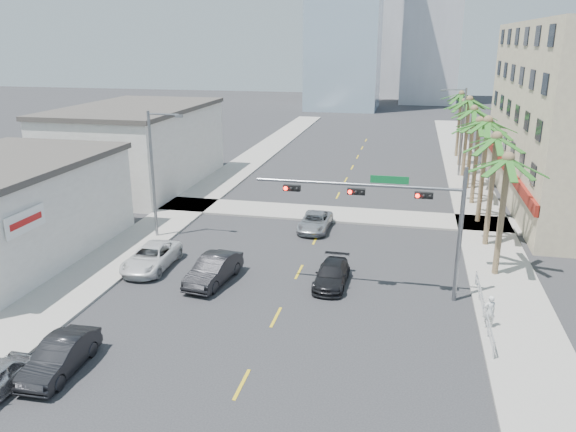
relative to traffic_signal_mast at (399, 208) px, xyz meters
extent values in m
plane|color=#262628|center=(-5.78, -7.95, -5.06)|extent=(260.00, 260.00, 0.00)
cube|color=gray|center=(6.22, 12.05, -4.99)|extent=(4.00, 120.00, 0.15)
cube|color=gray|center=(-17.78, 12.05, -4.99)|extent=(4.00, 120.00, 0.15)
cube|color=gray|center=(-5.78, 14.05, -4.99)|extent=(80.00, 4.00, 0.15)
cube|color=maroon|center=(8.62, 22.05, -2.06)|extent=(0.30, 28.00, 0.80)
cube|color=beige|center=(-25.28, 20.05, -1.46)|extent=(11.00, 18.00, 7.20)
cube|color=#ADADB2|center=(-8.78, 117.05, 15.94)|extent=(16.00, 16.00, 42.00)
cylinder|color=slate|center=(3.22, 0.05, -1.46)|extent=(0.24, 0.24, 7.20)
cylinder|color=slate|center=(-2.28, 0.05, 1.14)|extent=(11.00, 0.16, 0.16)
cube|color=#0C662D|center=(-0.58, 0.05, 1.49)|extent=(2.00, 0.05, 0.40)
cube|color=black|center=(1.22, -0.10, 0.79)|extent=(0.95, 0.28, 0.32)
sphere|color=#FF0C05|center=(0.90, -0.26, 0.79)|extent=(0.22, 0.22, 0.22)
cube|color=black|center=(-2.28, -0.10, 0.79)|extent=(0.95, 0.28, 0.32)
sphere|color=#FF0C05|center=(-2.60, -0.26, 0.79)|extent=(0.22, 0.22, 0.22)
cube|color=black|center=(-5.78, -0.10, 0.79)|extent=(0.95, 0.28, 0.32)
sphere|color=#FF0C05|center=(-6.10, -0.26, 0.79)|extent=(0.22, 0.22, 0.22)
cylinder|color=brown|center=(5.82, 4.05, -1.46)|extent=(0.36, 0.36, 7.20)
cylinder|color=brown|center=(5.82, 9.25, -1.28)|extent=(0.36, 0.36, 7.56)
cylinder|color=brown|center=(5.82, 14.45, -1.10)|extent=(0.36, 0.36, 7.92)
cylinder|color=brown|center=(5.82, 19.65, -1.46)|extent=(0.36, 0.36, 7.20)
cylinder|color=brown|center=(5.82, 24.85, -1.28)|extent=(0.36, 0.36, 7.56)
cylinder|color=brown|center=(5.82, 30.05, -1.10)|extent=(0.36, 0.36, 7.92)
cylinder|color=brown|center=(5.82, 35.25, -1.46)|extent=(0.36, 0.36, 7.20)
cylinder|color=brown|center=(5.82, 40.45, -1.28)|extent=(0.36, 0.36, 7.56)
cylinder|color=slate|center=(-16.98, 6.05, -0.56)|extent=(0.20, 0.20, 9.00)
cylinder|color=slate|center=(-15.88, 6.05, 3.74)|extent=(2.20, 0.12, 0.12)
cube|color=slate|center=(-14.78, 6.05, 3.64)|extent=(0.50, 0.25, 0.18)
cylinder|color=slate|center=(5.42, 30.05, -0.56)|extent=(0.20, 0.20, 9.00)
cylinder|color=slate|center=(4.32, 30.05, 3.74)|extent=(2.20, 0.12, 0.12)
cube|color=slate|center=(3.22, 30.05, 3.64)|extent=(0.50, 0.25, 0.18)
cylinder|color=silver|center=(4.52, -1.95, -4.51)|extent=(0.08, 8.00, 0.08)
cylinder|color=silver|center=(4.52, -1.95, -4.16)|extent=(0.08, 8.00, 0.08)
cylinder|color=silver|center=(4.52, -5.95, -4.56)|extent=(0.08, 0.08, 1.00)
cylinder|color=silver|center=(4.52, -3.95, -4.56)|extent=(0.08, 0.08, 1.00)
cylinder|color=silver|center=(4.52, -1.95, -4.56)|extent=(0.08, 0.08, 1.00)
cylinder|color=silver|center=(4.52, 0.05, -4.56)|extent=(0.08, 0.08, 1.00)
cylinder|color=silver|center=(4.52, 2.05, -4.56)|extent=(0.08, 0.08, 1.00)
imported|color=black|center=(-13.58, -10.68, -4.33)|extent=(1.70, 4.47, 1.46)
imported|color=silver|center=(-14.83, 0.68, -4.35)|extent=(2.48, 5.19, 1.43)
imported|color=black|center=(-10.35, -0.51, -4.27)|extent=(2.30, 4.98, 1.58)
imported|color=#AFAFB3|center=(-6.19, 10.07, -4.42)|extent=(2.22, 4.66, 1.28)
imported|color=black|center=(-3.58, 0.63, -4.43)|extent=(1.83, 4.37, 1.26)
imported|color=silver|center=(4.63, -2.97, -4.08)|extent=(0.71, 0.58, 1.67)
camera|label=1|loc=(0.37, -29.00, 8.51)|focal=35.00mm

